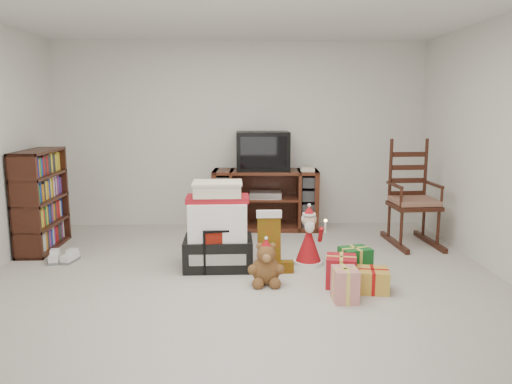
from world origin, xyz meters
TOP-DOWN VIEW (x-y plane):
  - room at (0.00, 0.00)m, footprint 5.01×5.01m
  - tv_stand at (0.32, 2.22)m, footprint 1.42×0.58m
  - bookshelf at (-2.31, 1.35)m, footprint 0.31×0.94m
  - rocking_chair at (2.05, 1.44)m, footprint 0.57×0.89m
  - gift_pile at (-0.25, 0.59)m, footprint 0.70×0.51m
  - red_suitcase at (-0.22, 0.46)m, footprint 0.37×0.23m
  - stocking at (0.26, 0.45)m, footprint 0.30×0.13m
  - teddy_bear at (0.21, 0.08)m, footprint 0.27×0.23m
  - santa_figurine at (0.69, 0.66)m, footprint 0.31×0.29m
  - mrs_claus_figurine at (-0.22, 1.07)m, footprint 0.30×0.28m
  - sneaker_pair at (-1.93, 0.83)m, footprint 0.32×0.27m
  - gift_cluster at (1.00, -0.04)m, footprint 0.56×0.86m
  - crt_television at (0.29, 2.25)m, footprint 0.70×0.51m

SIDE VIEW (x-z plane):
  - sneaker_pair at x=-1.93m, z-range 0.00..0.09m
  - gift_cluster at x=1.00m, z-range 0.00..0.26m
  - teddy_bear at x=0.21m, z-range -0.02..0.37m
  - red_suitcase at x=-0.22m, z-range -0.03..0.49m
  - mrs_claus_figurine at x=-0.22m, z-range -0.07..0.54m
  - santa_figurine at x=0.69m, z-range -0.07..0.56m
  - stocking at x=0.26m, z-range 0.00..0.63m
  - gift_pile at x=-0.25m, z-range -0.05..0.82m
  - tv_stand at x=0.32m, z-range 0.00..0.80m
  - rocking_chair at x=2.05m, z-range -0.21..1.10m
  - bookshelf at x=-2.31m, z-range -0.02..1.13m
  - crt_television at x=0.29m, z-range 0.80..1.31m
  - room at x=0.00m, z-range -0.01..2.51m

